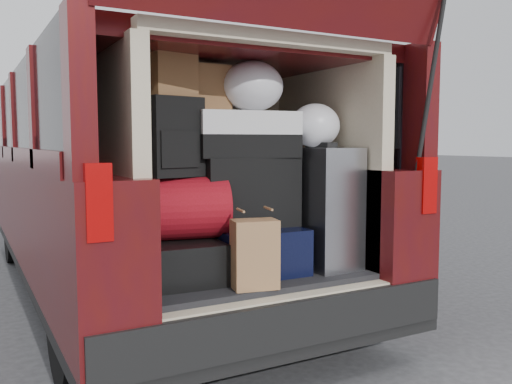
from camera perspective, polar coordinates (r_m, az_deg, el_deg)
ground at (r=3.02m, az=-0.11°, el=-19.14°), size 80.00×80.00×0.00m
minivan at (r=4.48m, az=-11.49°, el=0.83°), size 1.90×5.35×2.77m
load_floor at (r=3.15m, az=-2.55°, el=-12.74°), size 1.24×1.05×0.55m
black_hardshell at (r=2.80m, az=-8.22°, el=-7.04°), size 0.40×0.54×0.21m
navy_hardshell at (r=2.97m, az=-0.59°, el=-5.92°), size 0.47×0.57×0.24m
silver_roller at (r=3.07m, az=6.79°, el=-1.60°), size 0.30×0.46×0.67m
kraft_bag at (r=2.60m, az=-0.14°, el=-6.55°), size 0.24×0.18×0.33m
red_duffel at (r=2.77m, az=-8.19°, el=-1.70°), size 0.54×0.41×0.32m
black_soft_case at (r=2.95m, az=-1.03°, el=0.03°), size 0.54×0.35×0.37m
backpack at (r=2.75m, az=-8.76°, el=5.73°), size 0.31×0.22×0.40m
twotone_duffel at (r=2.92m, az=-1.15°, el=6.06°), size 0.58×0.35×0.24m
grocery_sack_lower at (r=2.79m, az=-9.16°, el=11.96°), size 0.26×0.23×0.21m
grocery_sack_upper at (r=2.92m, az=-5.55°, el=10.78°), size 0.25×0.21×0.24m
plastic_bag_center at (r=2.94m, az=-0.38°, el=11.06°), size 0.38×0.36×0.27m
plastic_bag_right at (r=3.07m, az=6.24°, el=6.96°), size 0.31×0.29×0.25m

